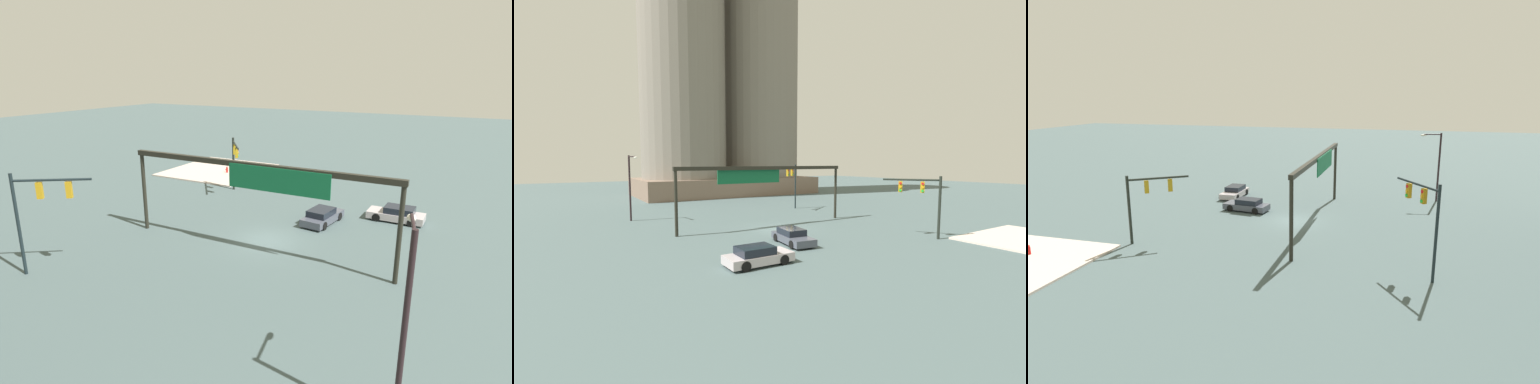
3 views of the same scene
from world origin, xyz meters
TOP-DOWN VIEW (x-y plane):
  - ground_plane at (0.00, 0.00)m, footprint 196.63×196.63m
  - sidewalk_corner at (15.12, -16.76)m, footprint 10.49×11.90m
  - traffic_signal_near_corner at (8.37, -9.41)m, footprint 2.88×3.76m
  - traffic_signal_opposite_side at (9.25, 10.72)m, footprint 3.73×2.58m
  - streetlamp_curved_arm at (-11.11, 12.48)m, footprint 0.66×2.17m
  - overhead_sign_gantry at (-0.38, 2.26)m, footprint 18.80×0.43m
  - sedan_car_approaching at (-7.27, -8.50)m, footprint 4.35×1.96m
  - sedan_car_waiting_far at (-2.19, -5.19)m, footprint 2.28×4.51m
  - fire_hydrant_on_curb at (13.32, -15.80)m, footprint 0.33×0.22m

SIDE VIEW (x-z plane):
  - ground_plane at x=0.00m, z-range 0.00..0.00m
  - sidewalk_corner at x=15.12m, z-range 0.00..0.15m
  - fire_hydrant_on_curb at x=13.32m, z-range 0.13..0.84m
  - sedan_car_waiting_far at x=-2.19m, z-range -0.03..1.18m
  - sedan_car_approaching at x=-7.27m, z-range -0.03..1.18m
  - traffic_signal_near_corner at x=8.37m, z-range 1.05..6.32m
  - streetlamp_curved_arm at x=-11.11m, z-range 0.60..7.78m
  - traffic_signal_opposite_side at x=9.25m, z-range 1.21..7.32m
  - overhead_sign_gantry at x=-0.38m, z-range 2.03..8.06m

